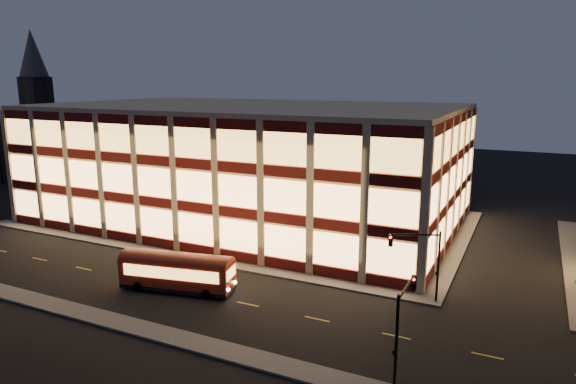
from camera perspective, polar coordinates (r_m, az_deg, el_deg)
The scene contains 11 objects.
ground at distance 51.89m, azimuth -10.77°, elevation -7.61°, with size 200.00×200.00×0.00m, color black.
sidewalk_office_south at distance 54.35m, azimuth -12.71°, elevation -6.68°, with size 54.00×2.00×0.15m, color #514F4C.
sidewalk_office_east at distance 58.94m, azimuth 18.38°, elevation -5.50°, with size 2.00×30.00×0.15m, color #514F4C.
sidewalk_tower_west at distance 58.76m, azimuth 29.11°, elevation -6.54°, with size 2.00×30.00×0.15m, color #514F4C.
sidewalk_near at distance 42.98m, azimuth -21.34°, elevation -12.54°, with size 100.00×2.00×0.15m, color #514F4C.
office_building at distance 65.35m, azimuth -4.28°, elevation 3.31°, with size 50.45×30.45×14.50m.
church_tower at distance 127.25m, azimuth -25.95°, elevation 7.36°, with size 5.00×5.00×18.00m, color #2D2621.
church_spire at distance 127.07m, azimuth -26.56°, elevation 13.65°, with size 6.00×6.00×10.00m, color #4C473F.
traffic_signal_far at distance 42.03m, azimuth 14.55°, elevation -6.70°, with size 3.79×1.87×6.00m.
traffic_signal_near at distance 31.54m, azimuth 12.70°, elevation -13.21°, with size 0.32×4.45×6.00m.
trolley_bus at distance 44.88m, azimuth -12.24°, elevation -8.44°, with size 10.01×4.30×3.29m.
Camera 1 is at (29.47, -38.89, 17.65)m, focal length 32.00 mm.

